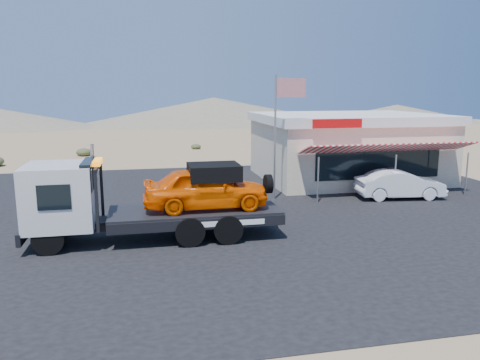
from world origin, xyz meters
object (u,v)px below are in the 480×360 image
Objects in this scene: tow_truck at (149,197)px; jerky_store at (347,146)px; white_sedan at (400,184)px; flagpole at (280,123)px.

jerky_store is at bearing 38.95° from tow_truck.
white_sedan is 6.73m from flagpole.
tow_truck is 2.06× the size of white_sedan.
jerky_store is at bearing 10.29° from white_sedan.
flagpole reaches higher than tow_truck.
jerky_store reaches higher than tow_truck.
jerky_store is (-0.33, 5.61, 1.27)m from white_sedan.
tow_truck is 0.85× the size of jerky_store.
flagpole is (-5.90, 1.14, 3.04)m from white_sedan.
tow_truck is at bearing 115.10° from white_sedan.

